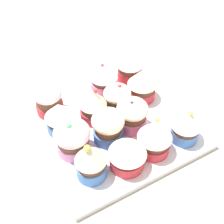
{
  "coord_description": "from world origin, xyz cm",
  "views": [
    {
      "loc": [
        -19.71,
        -35.09,
        45.01
      ],
      "look_at": [
        0.0,
        0.0,
        4.2
      ],
      "focal_mm": 47.05,
      "sensor_mm": 36.0,
      "label": 1
    }
  ],
  "objects": [
    {
      "name": "cupcake_13",
      "position": [
        10.32,
        10.07,
        4.93
      ],
      "size": [
        5.91,
        5.91,
        7.27
      ],
      "color": "#D1333D",
      "rests_on": "baking_tray"
    },
    {
      "name": "baking_tray",
      "position": [
        0.0,
        0.0,
        0.6
      ],
      "size": [
        29.75,
        29.75,
        1.2
      ],
      "color": "silver",
      "rests_on": "ground_plane"
    },
    {
      "name": "cupcake_12",
      "position": [
        3.25,
        9.37,
        4.65
      ],
      "size": [
        6.04,
        6.04,
        7.11
      ],
      "color": "pink",
      "rests_on": "baking_tray"
    },
    {
      "name": "cupcake_10",
      "position": [
        9.3,
        3.46,
        5.14
      ],
      "size": [
        6.3,
        6.3,
        7.58
      ],
      "color": "#D1333D",
      "rests_on": "baking_tray"
    },
    {
      "name": "cupcake_9",
      "position": [
        2.61,
        2.46,
        4.49
      ],
      "size": [
        5.6,
        5.6,
        6.71
      ],
      "color": "#D1333D",
      "rests_on": "baking_tray"
    },
    {
      "name": "cupcake_3",
      "position": [
        9.94,
        -10.23,
        4.65
      ],
      "size": [
        5.66,
        5.66,
        6.92
      ],
      "color": "#477AC6",
      "rests_on": "baking_tray"
    },
    {
      "name": "cupcake_1",
      "position": [
        -2.7,
        -10.17,
        4.47
      ],
      "size": [
        6.73,
        6.73,
        6.24
      ],
      "color": "#D1333D",
      "rests_on": "baking_tray"
    },
    {
      "name": "cupcake_11",
      "position": [
        -9.66,
        9.05,
        4.54
      ],
      "size": [
        5.73,
        5.73,
        6.53
      ],
      "color": "#D1333D",
      "rests_on": "baking_tray"
    },
    {
      "name": "cupcake_2",
      "position": [
        3.2,
        -9.78,
        5.23
      ],
      "size": [
        6.31,
        6.31,
        8.03
      ],
      "color": "#D1333D",
      "rests_on": "baking_tray"
    },
    {
      "name": "cupcake_7",
      "position": [
        -9.49,
        3.3,
        4.68
      ],
      "size": [
        5.92,
        5.92,
        6.79
      ],
      "color": "#477AC6",
      "rests_on": "baking_tray"
    },
    {
      "name": "cupcake_6",
      "position": [
        2.86,
        -2.79,
        4.62
      ],
      "size": [
        6.09,
        6.09,
        6.87
      ],
      "color": "pink",
      "rests_on": "baking_tray"
    },
    {
      "name": "ground_plane",
      "position": [
        0.0,
        0.0,
        -1.5
      ],
      "size": [
        180.0,
        180.0,
        3.0
      ],
      "primitive_type": "cube",
      "color": "#B2A899"
    },
    {
      "name": "cupcake_4",
      "position": [
        -9.54,
        -2.61,
        4.76
      ],
      "size": [
        6.6,
        6.6,
        7.29
      ],
      "color": "pink",
      "rests_on": "baking_tray"
    },
    {
      "name": "cupcake_0",
      "position": [
        -9.01,
        -8.9,
        5.2
      ],
      "size": [
        5.4,
        5.4,
        8.18
      ],
      "color": "#477AC6",
      "rests_on": "baking_tray"
    },
    {
      "name": "cupcake_8",
      "position": [
        -2.63,
        2.86,
        5.01
      ],
      "size": [
        5.48,
        5.48,
        7.8
      ],
      "color": "#D1333D",
      "rests_on": "baking_tray"
    },
    {
      "name": "cupcake_5",
      "position": [
        -2.68,
        -3.27,
        4.78
      ],
      "size": [
        6.14,
        6.14,
        6.89
      ],
      "color": "#477AC6",
      "rests_on": "baking_tray"
    }
  ]
}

